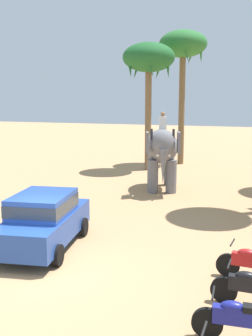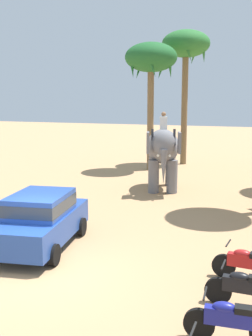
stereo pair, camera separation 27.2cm
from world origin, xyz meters
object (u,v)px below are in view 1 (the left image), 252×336
(motorcycle_second_in_row, at_px, (240,319))
(car_sedan_foreground, at_px, (44,218))
(elephant_with_mahout, at_px, (162,150))
(motorcycle_mid_row, at_px, (252,287))
(motorcycle_fourth_in_row, at_px, (252,263))
(palm_tree_leaning_seaward, at_px, (183,48))
(palm_tree_left_of_road, at_px, (149,61))

(motorcycle_second_in_row, bearing_deg, car_sedan_foreground, 153.04)
(elephant_with_mahout, relative_size, motorcycle_mid_row, 2.23)
(elephant_with_mahout, bearing_deg, motorcycle_fourth_in_row, -62.33)
(elephant_with_mahout, bearing_deg, motorcycle_mid_row, -65.14)
(motorcycle_mid_row, height_order, palm_tree_leaning_seaward, palm_tree_leaning_seaward)
(palm_tree_left_of_road, xyz_separation_m, palm_tree_leaning_seaward, (1.41, 3.17, 1.03))
(palm_tree_left_of_road, bearing_deg, motorcycle_second_in_row, -67.65)
(palm_tree_left_of_road, distance_m, palm_tree_leaning_seaward, 3.62)
(palm_tree_left_of_road, bearing_deg, elephant_with_mahout, -66.16)
(car_sedan_foreground, bearing_deg, elephant_with_mahout, 82.70)
(elephant_with_mahout, distance_m, motorcycle_mid_row, 11.90)
(elephant_with_mahout, bearing_deg, car_sedan_foreground, -97.30)
(motorcycle_mid_row, distance_m, motorcycle_fourth_in_row, 1.40)
(motorcycle_mid_row, xyz_separation_m, palm_tree_leaning_seaward, (-5.91, 19.21, 7.33))
(motorcycle_second_in_row, height_order, palm_tree_leaning_seaward, palm_tree_leaning_seaward)
(motorcycle_fourth_in_row, xyz_separation_m, palm_tree_left_of_road, (-7.24, 14.65, 6.30))
(car_sedan_foreground, xyz_separation_m, motorcycle_fourth_in_row, (6.05, -0.21, -0.46))
(elephant_with_mahout, bearing_deg, palm_tree_leaning_seaward, 96.36)
(elephant_with_mahout, xyz_separation_m, motorcycle_second_in_row, (4.84, -12.16, -1.53))
(elephant_with_mahout, distance_m, palm_tree_left_of_road, 7.54)
(car_sedan_foreground, distance_m, palm_tree_leaning_seaward, 18.90)
(elephant_with_mahout, xyz_separation_m, palm_tree_leaning_seaward, (-0.95, 8.50, 5.81))
(motorcycle_mid_row, bearing_deg, elephant_with_mahout, 114.86)
(motorcycle_second_in_row, height_order, motorcycle_fourth_in_row, same)
(motorcycle_mid_row, bearing_deg, palm_tree_leaning_seaward, 107.10)
(car_sedan_foreground, bearing_deg, motorcycle_second_in_row, -26.96)
(car_sedan_foreground, relative_size, motorcycle_mid_row, 2.41)
(motorcycle_fourth_in_row, distance_m, palm_tree_leaning_seaward, 20.13)
(motorcycle_mid_row, distance_m, palm_tree_leaning_seaward, 21.40)
(motorcycle_second_in_row, bearing_deg, palm_tree_left_of_road, 112.35)
(car_sedan_foreground, height_order, motorcycle_second_in_row, car_sedan_foreground)
(car_sedan_foreground, relative_size, motorcycle_fourth_in_row, 2.40)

